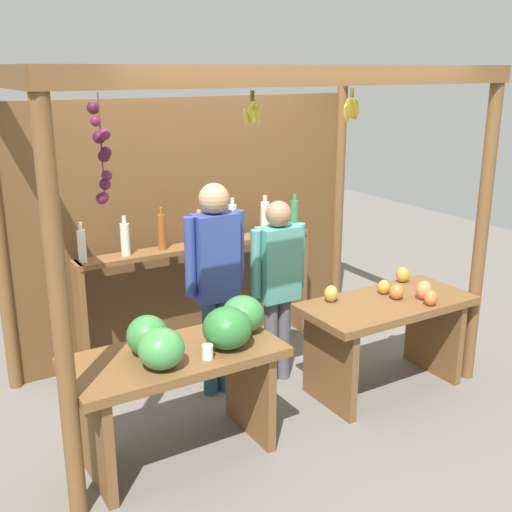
% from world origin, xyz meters
% --- Properties ---
extents(ground_plane, '(12.00, 12.00, 0.00)m').
position_xyz_m(ground_plane, '(0.00, 0.00, 0.00)').
color(ground_plane, slate).
rests_on(ground_plane, ground).
extents(market_stall, '(3.31, 1.85, 2.44)m').
position_xyz_m(market_stall, '(-0.01, 0.42, 1.40)').
color(market_stall, brown).
rests_on(market_stall, ground).
extents(fruit_counter_left, '(1.39, 0.64, 1.00)m').
position_xyz_m(fruit_counter_left, '(-0.80, -0.67, 0.68)').
color(fruit_counter_left, brown).
rests_on(fruit_counter_left, ground).
extents(fruit_counter_right, '(1.34, 0.65, 0.88)m').
position_xyz_m(fruit_counter_right, '(0.89, -0.65, 0.55)').
color(fruit_counter_right, brown).
rests_on(fruit_counter_right, ground).
extents(bottle_shelf_unit, '(2.12, 0.22, 1.36)m').
position_xyz_m(bottle_shelf_unit, '(-0.04, 0.65, 0.82)').
color(bottle_shelf_unit, brown).
rests_on(bottle_shelf_unit, ground).
extents(vendor_man, '(0.48, 0.22, 1.64)m').
position_xyz_m(vendor_man, '(-0.26, -0.03, 0.99)').
color(vendor_man, '#264654').
rests_on(vendor_man, ground).
extents(vendor_woman, '(0.48, 0.20, 1.47)m').
position_xyz_m(vendor_woman, '(0.24, -0.10, 0.87)').
color(vendor_woman, '#575860').
rests_on(vendor_woman, ground).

